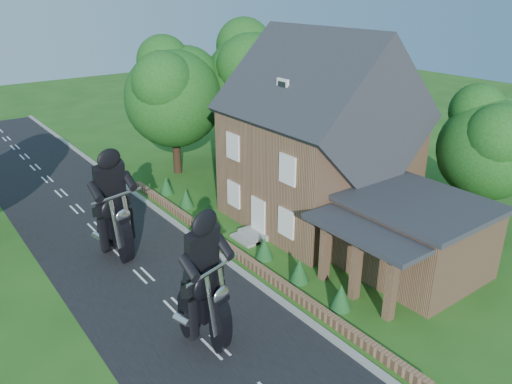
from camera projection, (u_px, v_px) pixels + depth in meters
ground at (216, 347)px, 17.93m from camera, size 120.00×120.00×0.00m
road at (216, 347)px, 17.93m from camera, size 7.00×80.00×0.02m
kerb at (293, 309)px, 19.93m from camera, size 0.30×80.00×0.12m
garden_wall at (235, 252)px, 23.94m from camera, size 0.30×22.00×0.40m
house at (319, 142)px, 26.52m from camera, size 9.54×8.64×10.24m
annex at (412, 236)px, 22.13m from camera, size 7.05×5.94×3.44m
tree_annex_side at (492, 140)px, 25.70m from camera, size 5.64×5.20×7.48m
tree_house_right at (362, 103)px, 31.54m from camera, size 6.51×6.00×8.40m
tree_behind_house at (259, 74)px, 35.34m from camera, size 7.81×7.20×10.08m
tree_behind_left at (178, 89)px, 32.93m from camera, size 6.94×6.40×9.16m
shrub_a at (341, 296)px, 19.92m from camera, size 0.90×0.90×1.10m
shrub_b at (299, 270)px, 21.77m from camera, size 0.90×0.90×1.10m
shrub_c at (264, 248)px, 23.62m from camera, size 0.90×0.90×1.10m
shrub_d at (209, 212)px, 27.32m from camera, size 0.90×0.90×1.10m
shrub_e at (186, 198)px, 29.17m from camera, size 0.90×0.90×1.10m
shrub_f at (166, 185)px, 31.01m from camera, size 0.90×0.90×1.10m
motorcycle_lead at (205, 324)px, 17.88m from camera, size 0.89×1.77×1.60m
motorcycle_follow at (117, 242)px, 23.63m from camera, size 0.78×1.81×1.63m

